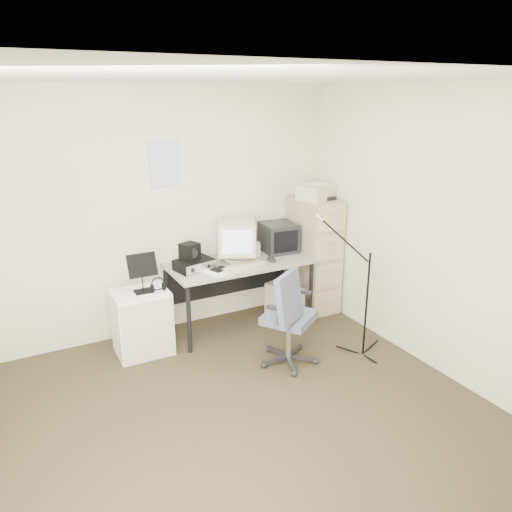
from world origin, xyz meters
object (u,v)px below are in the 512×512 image
office_chair (289,315)px  filing_cabinet (313,255)px  desk (240,294)px  side_cart (142,322)px

office_chair → filing_cabinet: bearing=12.3°
filing_cabinet → desk: size_ratio=0.87×
desk → office_chair: (0.04, -0.91, 0.11)m
desk → side_cart: desk is taller
side_cart → filing_cabinet: bearing=3.7°
desk → side_cart: size_ratio=2.37×
desk → office_chair: bearing=-87.2°
desk → side_cart: bearing=-175.9°
filing_cabinet → desk: 0.99m
office_chair → side_cart: (-1.14, 0.83, -0.16)m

